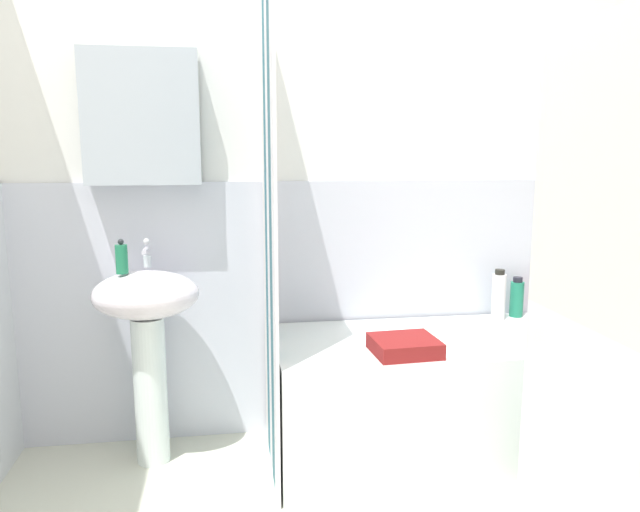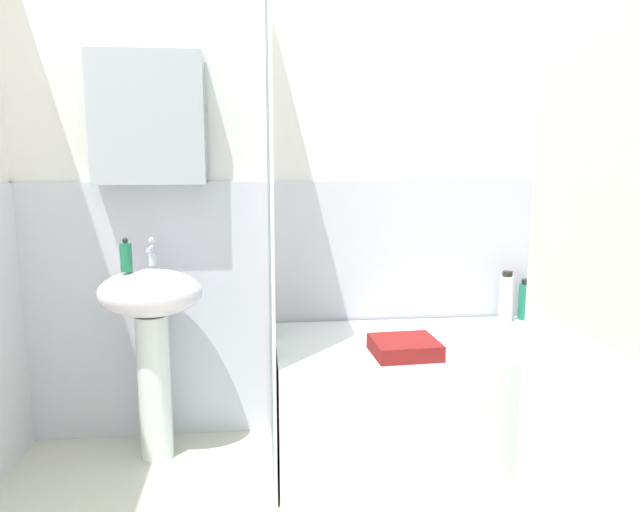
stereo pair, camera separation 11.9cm
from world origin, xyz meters
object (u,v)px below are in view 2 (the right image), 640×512
Objects in this scene: soap_dispenser at (126,257)px; shampoo_bottle at (506,298)px; sink at (151,321)px; towel_folded at (405,347)px; body_wash_bottle at (525,300)px; lotion_bottle at (547,299)px; bathtub at (438,399)px.

soap_dispenser is 0.59× the size of shampoo_bottle.
shampoo_bottle is (1.69, 0.13, -0.25)m from soap_dispenser.
towel_folded is at bearing -16.96° from sink.
shampoo_bottle reaches higher than towel_folded.
body_wash_bottle is at bearing 5.26° from soap_dispenser.
soap_dispenser is 0.56× the size of towel_folded.
body_wash_bottle reaches higher than towel_folded.
towel_folded is at bearing -147.14° from body_wash_bottle.
sink is 4.09× the size of lotion_bottle.
bathtub is 0.75m from lotion_bottle.
sink is 5.92× the size of soap_dispenser.
bathtub is at bearing -149.10° from shampoo_bottle.
sink reaches higher than towel_folded.
soap_dispenser is 1.46m from bathtub.
shampoo_bottle is at bearing 4.32° from soap_dispenser.
shampoo_bottle is (1.61, 0.10, 0.04)m from sink.
soap_dispenser reaches higher than shampoo_bottle.
sink is 3.47× the size of shampoo_bottle.
lotion_bottle is at bearing 4.02° from sink.
body_wash_bottle is 0.83m from towel_folded.
towel_folded is (1.03, -0.31, -0.05)m from sink.
bathtub is (1.23, -0.13, -0.35)m from sink.
shampoo_bottle is (0.39, 0.23, 0.39)m from bathtub.
body_wash_bottle reaches higher than bathtub.
shampoo_bottle is (-0.22, -0.03, 0.02)m from lotion_bottle.
bathtub is 0.67m from body_wash_bottle.
soap_dispenser is 0.10× the size of bathtub.
bathtub is at bearing -6.16° from sink.
soap_dispenser is 1.19m from towel_folded.
shampoo_bottle is at bearing 3.48° from sink.
soap_dispenser is at bearing 165.69° from towel_folded.
sink is at bearing -175.47° from body_wash_bottle.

